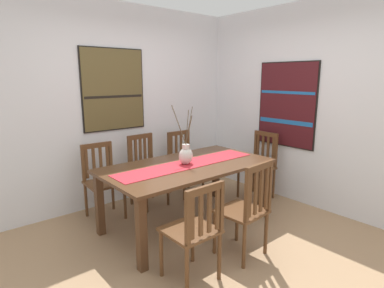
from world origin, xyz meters
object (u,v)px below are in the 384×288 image
(chair_4, at_px, (102,179))
(painting_on_side_wall, at_px, (287,105))
(chair_2, at_px, (184,161))
(centerpiece_vase, at_px, (186,155))
(dining_table, at_px, (188,172))
(chair_3, at_px, (246,208))
(painting_on_back_wall, at_px, (113,90))
(chair_1, at_px, (259,164))
(chair_0, at_px, (146,169))
(chair_5, at_px, (194,230))

(chair_4, height_order, painting_on_side_wall, painting_on_side_wall)
(chair_4, bearing_deg, chair_2, -0.19)
(centerpiece_vase, relative_size, chair_2, 0.72)
(dining_table, relative_size, chair_4, 2.11)
(chair_3, bearing_deg, painting_on_back_wall, 97.74)
(chair_4, bearing_deg, painting_on_side_wall, -24.58)
(painting_on_back_wall, bearing_deg, chair_1, -35.74)
(dining_table, distance_m, chair_1, 1.37)
(chair_3, relative_size, painting_on_back_wall, 0.90)
(chair_0, relative_size, chair_3, 0.99)
(chair_4, distance_m, painting_on_side_wall, 2.68)
(chair_2, bearing_deg, chair_0, 179.72)
(chair_3, distance_m, chair_4, 1.88)
(chair_2, height_order, painting_on_side_wall, painting_on_side_wall)
(dining_table, relative_size, chair_5, 2.17)
(centerpiece_vase, distance_m, painting_on_back_wall, 1.42)
(chair_2, bearing_deg, chair_1, -49.07)
(dining_table, relative_size, painting_on_side_wall, 1.67)
(painting_on_side_wall, bearing_deg, chair_1, 143.02)
(centerpiece_vase, height_order, chair_0, centerpiece_vase)
(chair_1, xyz_separation_m, painting_on_back_wall, (-1.65, 1.19, 1.07))
(dining_table, relative_size, centerpiece_vase, 2.91)
(chair_5, bearing_deg, dining_table, 53.72)
(chair_0, bearing_deg, painting_on_side_wall, -32.29)
(chair_0, height_order, chair_1, chair_0)
(chair_0, distance_m, chair_1, 1.63)
(chair_1, xyz_separation_m, chair_5, (-2.00, -0.89, -0.02))
(dining_table, distance_m, chair_0, 0.88)
(centerpiece_vase, relative_size, chair_3, 0.69)
(chair_1, relative_size, chair_2, 1.02)
(dining_table, distance_m, centerpiece_vase, 0.21)
(chair_4, bearing_deg, centerpiece_vase, -52.91)
(dining_table, distance_m, chair_5, 1.09)
(centerpiece_vase, height_order, chair_3, centerpiece_vase)
(chair_4, xyz_separation_m, chair_5, (0.03, -1.74, -0.01))
(chair_4, distance_m, chair_5, 1.74)
(chair_0, distance_m, chair_3, 1.76)
(chair_0, xyz_separation_m, chair_5, (-0.61, -1.73, -0.02))
(chair_5, xyz_separation_m, painting_on_back_wall, (0.35, 2.08, 1.09))
(chair_2, bearing_deg, painting_on_back_wall, 159.44)
(dining_table, height_order, chair_2, chair_2)
(centerpiece_vase, height_order, painting_on_side_wall, painting_on_side_wall)
(dining_table, relative_size, painting_on_back_wall, 1.81)
(dining_table, height_order, chair_4, chair_4)
(chair_4, xyz_separation_m, painting_on_side_wall, (2.31, -1.06, 0.87))
(chair_5, bearing_deg, chair_3, -2.27)
(chair_2, xyz_separation_m, chair_4, (-1.30, 0.00, -0.00))
(centerpiece_vase, xyz_separation_m, chair_2, (0.65, 0.85, -0.37))
(chair_1, xyz_separation_m, chair_2, (-0.73, 0.84, -0.01))
(painting_on_back_wall, xyz_separation_m, painting_on_side_wall, (1.93, -1.40, -0.21))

